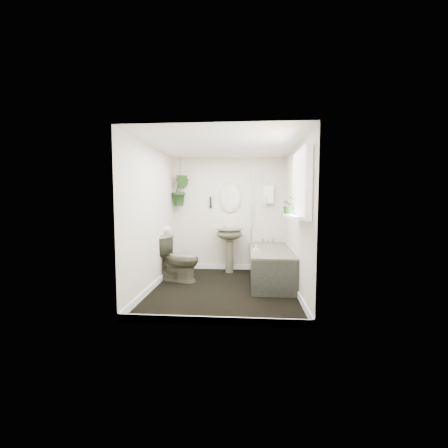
{
  "coord_description": "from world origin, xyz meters",
  "views": [
    {
      "loc": [
        0.38,
        -4.74,
        1.46
      ],
      "look_at": [
        0.0,
        0.15,
        1.05
      ],
      "focal_mm": 24.0,
      "sensor_mm": 36.0,
      "label": 1
    }
  ],
  "objects": [
    {
      "name": "window_blinds",
      "position": [
        1.04,
        -0.7,
        1.65
      ],
      "size": [
        0.01,
        0.86,
        0.76
      ],
      "primitive_type": "cube",
      "color": "white",
      "rests_on": "wall_right"
    },
    {
      "name": "bath_screen",
      "position": [
        0.47,
        0.99,
        1.28
      ],
      "size": [
        0.04,
        0.72,
        1.4
      ],
      "primitive_type": null,
      "color": "silver",
      "rests_on": "bathtub"
    },
    {
      "name": "sill_plant",
      "position": [
        0.97,
        -0.4,
        1.37
      ],
      "size": [
        0.25,
        0.23,
        0.24
      ],
      "primitive_type": "imported",
      "rotation": [
        0.0,
        0.0,
        0.22
      ],
      "color": "black",
      "rests_on": "window_sill"
    },
    {
      "name": "floor",
      "position": [
        0.0,
        0.0,
        -0.01
      ],
      "size": [
        2.3,
        2.8,
        0.02
      ],
      "primitive_type": "cube",
      "color": "black",
      "rests_on": "ground"
    },
    {
      "name": "soap_bottle",
      "position": [
        0.51,
        -0.29,
        0.68
      ],
      "size": [
        0.1,
        0.1,
        0.2
      ],
      "primitive_type": "imported",
      "rotation": [
        0.0,
        0.0,
        0.06
      ],
      "color": "black",
      "rests_on": "bathtub"
    },
    {
      "name": "bathtub",
      "position": [
        0.8,
        0.5,
        0.29
      ],
      "size": [
        0.72,
        1.72,
        0.58
      ],
      "primitive_type": null,
      "color": "#4D4C39",
      "rests_on": "floor"
    },
    {
      "name": "oval_mirror",
      "position": [
        0.03,
        1.37,
        1.5
      ],
      "size": [
        0.46,
        0.03,
        0.62
      ],
      "primitive_type": "ellipsoid",
      "color": "#BAA68F",
      "rests_on": "wall_back"
    },
    {
      "name": "ceiling",
      "position": [
        0.0,
        0.0,
        2.31
      ],
      "size": [
        2.3,
        2.8,
        0.02
      ],
      "primitive_type": "cube",
      "color": "white",
      "rests_on": "ground"
    },
    {
      "name": "wall_sconce",
      "position": [
        -0.37,
        1.36,
        1.4
      ],
      "size": [
        0.04,
        0.04,
        0.22
      ],
      "primitive_type": "cylinder",
      "color": "black",
      "rests_on": "wall_back"
    },
    {
      "name": "skirting",
      "position": [
        0.0,
        0.0,
        0.05
      ],
      "size": [
        2.3,
        2.8,
        0.1
      ],
      "primitive_type": "cube",
      "color": "white",
      "rests_on": "floor"
    },
    {
      "name": "hanging_plant",
      "position": [
        -0.97,
        1.25,
        1.63
      ],
      "size": [
        0.4,
        0.35,
        0.62
      ],
      "primitive_type": "imported",
      "rotation": [
        0.0,
        0.0,
        0.25
      ],
      "color": "black",
      "rests_on": "ceiling"
    },
    {
      "name": "wall_left",
      "position": [
        -1.16,
        0.0,
        1.15
      ],
      "size": [
        0.02,
        2.8,
        2.3
      ],
      "primitive_type": "cube",
      "color": "white",
      "rests_on": "ground"
    },
    {
      "name": "pedestal_sink",
      "position": [
        0.03,
        1.13,
        0.44
      ],
      "size": [
        0.62,
        0.56,
        0.89
      ],
      "primitive_type": null,
      "rotation": [
        0.0,
        0.0,
        0.26
      ],
      "color": "#4D4C39",
      "rests_on": "floor"
    },
    {
      "name": "toilet_roll_holder",
      "position": [
        -1.1,
        0.7,
        0.9
      ],
      "size": [
        0.11,
        0.11,
        0.11
      ],
      "primitive_type": "cylinder",
      "rotation": [
        0.0,
        1.57,
        0.0
      ],
      "color": "white",
      "rests_on": "wall_left"
    },
    {
      "name": "hanging_pot",
      "position": [
        -0.97,
        1.25,
        1.88
      ],
      "size": [
        0.16,
        0.16,
        0.12
      ],
      "primitive_type": "cylinder",
      "color": "#3E3628",
      "rests_on": "ceiling"
    },
    {
      "name": "wall_back",
      "position": [
        0.0,
        1.41,
        1.15
      ],
      "size": [
        2.3,
        0.02,
        2.3
      ],
      "primitive_type": "cube",
      "color": "white",
      "rests_on": "ground"
    },
    {
      "name": "shower_box",
      "position": [
        0.8,
        1.34,
        1.55
      ],
      "size": [
        0.2,
        0.1,
        0.35
      ],
      "primitive_type": "cube",
      "color": "white",
      "rests_on": "wall_back"
    },
    {
      "name": "window_sill",
      "position": [
        1.02,
        -0.7,
        1.23
      ],
      "size": [
        0.18,
        1.0,
        0.04
      ],
      "primitive_type": "cube",
      "color": "white",
      "rests_on": "wall_right"
    },
    {
      "name": "toilet",
      "position": [
        -0.85,
        0.46,
        0.41
      ],
      "size": [
        0.9,
        0.67,
        0.81
      ],
      "primitive_type": "imported",
      "rotation": [
        0.0,
        0.0,
        1.26
      ],
      "color": "#4D4C39",
      "rests_on": "floor"
    },
    {
      "name": "window_recess",
      "position": [
        1.09,
        -0.7,
        1.65
      ],
      "size": [
        0.08,
        1.0,
        0.9
      ],
      "primitive_type": "cube",
      "color": "white",
      "rests_on": "wall_right"
    },
    {
      "name": "wall_right",
      "position": [
        1.16,
        0.0,
        1.15
      ],
      "size": [
        0.02,
        2.8,
        2.3
      ],
      "primitive_type": "cube",
      "color": "white",
      "rests_on": "ground"
    },
    {
      "name": "wall_front",
      "position": [
        0.0,
        -1.41,
        1.15
      ],
      "size": [
        2.3,
        0.02,
        2.3
      ],
      "primitive_type": "cube",
      "color": "white",
      "rests_on": "ground"
    }
  ]
}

